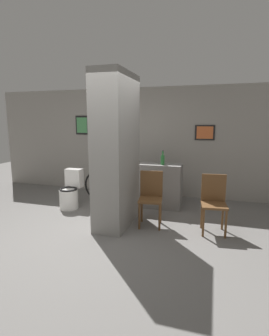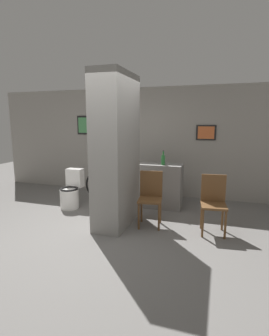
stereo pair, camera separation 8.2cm
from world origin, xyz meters
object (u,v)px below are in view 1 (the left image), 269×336
at_px(chair_near_pillar, 151,196).
at_px(bottle_tall, 163,159).
at_px(toilet, 70,192).
at_px(bicycle, 120,187).
at_px(chair_by_doorway, 214,201).

bearing_deg(chair_near_pillar, bottle_tall, 80.22).
relative_size(toilet, bicycle, 0.46).
bearing_deg(bottle_tall, toilet, -164.19).
distance_m(chair_near_pillar, bottle_tall, 1.06).
bearing_deg(bottle_tall, chair_by_doorway, -41.32).
bearing_deg(toilet, chair_by_doorway, -7.56).
height_order(toilet, chair_near_pillar, chair_near_pillar).
bearing_deg(bicycle, chair_near_pillar, -47.17).
distance_m(toilet, bicycle, 1.08).
distance_m(chair_near_pillar, bicycle, 1.43).
distance_m(chair_by_doorway, bottle_tall, 1.47).
bearing_deg(bicycle, bottle_tall, -6.80).
height_order(chair_by_doorway, bicycle, chair_by_doorway).
height_order(toilet, bicycle, toilet).
xyz_separation_m(chair_by_doorway, bottle_tall, (-1.03, 0.91, 0.51)).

